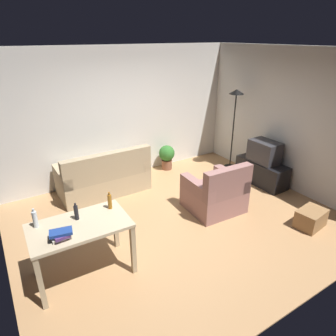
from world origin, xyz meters
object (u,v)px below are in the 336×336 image
storage_box (311,218)px  bottle_clear (35,219)px  bottle_dark (76,212)px  book_stack (61,235)px  torchiere_lamp (235,108)px  armchair (216,194)px  desk (80,232)px  bottle_amber (110,201)px  tv (265,152)px  tv_stand (262,172)px  potted_plant (167,156)px  couch (104,178)px

storage_box → bottle_clear: (-3.88, 1.14, 0.72)m
bottle_dark → book_stack: (-0.27, -0.30, -0.04)m
storage_box → torchiere_lamp: bearing=77.7°
torchiere_lamp → bottle_dark: 4.24m
bottle_clear → armchair: bearing=1.5°
desk → armchair: armchair is taller
torchiere_lamp → bottle_amber: size_ratio=7.50×
tv → bottle_clear: size_ratio=2.36×
tv_stand → torchiere_lamp: (0.00, 0.94, 1.17)m
armchair → book_stack: armchair is taller
bottle_dark → tv: bearing=7.0°
bottle_dark → bottle_amber: 0.45m
bottle_dark → torchiere_lamp: bearing=19.8°
tv → armchair: 1.60m
armchair → book_stack: size_ratio=3.45×
desk → armchair: bearing=8.4°
tv → storage_box: (-0.54, -1.53, -0.55)m
potted_plant → bottle_dark: (-2.65, -2.14, 0.53)m
potted_plant → bottle_clear: size_ratio=2.24×
torchiere_lamp → bottle_clear: 4.65m
desk → book_stack: (-0.25, -0.17, 0.17)m
potted_plant → bottle_dark: size_ratio=2.49×
desk → bottle_amber: bearing=19.1°
armchair → bottle_clear: (-2.90, -0.08, 0.55)m
book_stack → bottle_amber: bearing=24.0°
potted_plant → bottle_clear: bottle_clear is taller
storage_box → bottle_dark: 3.65m
tv → desk: tv is taller
armchair → bottle_dark: (-2.44, -0.17, 0.54)m
desk → bottle_amber: (0.46, 0.15, 0.21)m
tv → bottle_clear: bottle_clear is taller
tv_stand → potted_plant: (-1.31, 1.66, 0.09)m
torchiere_lamp → desk: 4.33m
bottle_amber → book_stack: bearing=-156.0°
couch → bottle_dark: bearing=60.8°
desk → bottle_clear: bottle_clear is taller
couch → desk: 2.24m
tv_stand → potted_plant: potted_plant is taller
tv_stand → armchair: armchair is taller
tv → potted_plant: (-1.31, 1.66, -0.37)m
bottle_clear → book_stack: 0.44m
tv → potted_plant: 2.14m
tv → bottle_dark: 3.99m
tv_stand → bottle_dark: bottle_dark is taller
couch → bottle_clear: (-1.48, -1.74, 0.56)m
tv → torchiere_lamp: 1.18m
bottle_dark → couch: bearing=60.8°
tv → tv_stand: bearing=90.0°
bottle_dark → bottle_amber: (0.45, 0.02, 0.01)m
armchair → bottle_amber: size_ratio=3.90×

